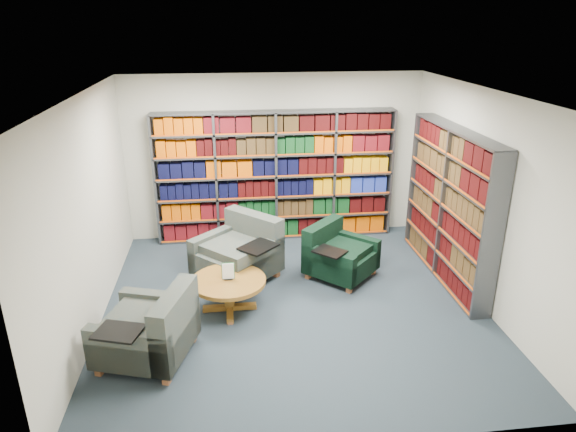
{
  "coord_description": "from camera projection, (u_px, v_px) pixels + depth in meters",
  "views": [
    {
      "loc": [
        -0.81,
        -5.99,
        3.63
      ],
      "look_at": [
        0.0,
        0.6,
        1.05
      ],
      "focal_mm": 32.0,
      "sensor_mm": 36.0,
      "label": 1
    }
  ],
  "objects": [
    {
      "name": "coffee_table",
      "position": [
        229.0,
        286.0,
        6.67
      ],
      "size": [
        0.97,
        0.97,
        0.68
      ],
      "color": "olive",
      "rests_on": "ground"
    },
    {
      "name": "room_shell",
      "position": [
        294.0,
        207.0,
        6.44
      ],
      "size": [
        5.02,
        5.02,
        2.82
      ],
      "color": "black",
      "rests_on": "ground"
    },
    {
      "name": "chair_teal_front",
      "position": [
        153.0,
        332.0,
        5.72
      ],
      "size": [
        1.19,
        1.25,
        0.86
      ],
      "color": "#021D30",
      "rests_on": "ground"
    },
    {
      "name": "bookshelf_back",
      "position": [
        276.0,
        177.0,
        8.72
      ],
      "size": [
        4.0,
        0.28,
        2.2
      ],
      "color": "#47494F",
      "rests_on": "ground"
    },
    {
      "name": "bookshelf_right",
      "position": [
        449.0,
        206.0,
        7.37
      ],
      "size": [
        0.28,
        2.5,
        2.2
      ],
      "color": "#47494F",
      "rests_on": "ground"
    },
    {
      "name": "chair_teal_left",
      "position": [
        241.0,
        254.0,
        7.57
      ],
      "size": [
        1.42,
        1.42,
        0.92
      ],
      "color": "#021D30",
      "rests_on": "ground"
    },
    {
      "name": "chair_green_right",
      "position": [
        336.0,
        256.0,
        7.64
      ],
      "size": [
        1.21,
        1.21,
        0.78
      ],
      "color": "black",
      "rests_on": "ground"
    }
  ]
}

